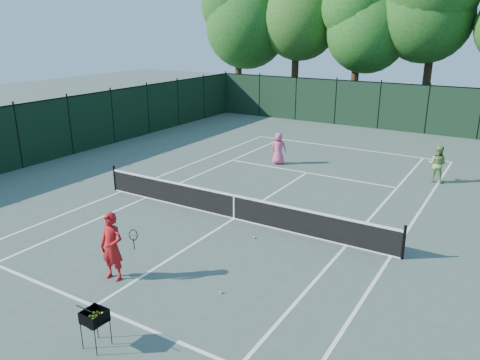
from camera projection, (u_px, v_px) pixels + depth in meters
The scene contains 20 objects.
ground at pixel (234, 219), 16.54m from camera, with size 90.00×90.00×0.00m, color #46554B.
sideline_doubles_left at pixel (121, 192), 19.25m from camera, with size 0.10×23.77×0.01m, color white.
sideline_doubles_right at pixel (391, 256), 13.83m from camera, with size 0.10×23.77×0.01m, color white.
sideline_singles_left at pixel (146, 198), 18.58m from camera, with size 0.10×23.77×0.01m, color white.
sideline_singles_right at pixel (346, 245), 14.51m from camera, with size 0.10×23.77×0.01m, color white.
baseline_far at pixel (346, 148), 26.19m from camera, with size 10.97×0.10×0.01m, color white.
service_line_near at pixel (94, 306), 11.35m from camera, with size 8.23×0.10×0.01m, color white.
service_line_far at pixel (307, 173), 21.74m from camera, with size 8.23×0.10×0.01m, color white.
center_service_line at pixel (234, 219), 16.54m from camera, with size 0.10×12.80×0.01m, color white.
tennis_net at pixel (234, 206), 16.39m from camera, with size 11.69×0.09×1.06m.
fence_far at pixel (379, 106), 30.68m from camera, with size 24.00×0.05×3.00m, color black.
fence_left at pixel (18, 138), 22.01m from camera, with size 0.05×36.00×3.00m, color black.
tree_0 at pixel (238, 5), 37.86m from camera, with size 6.40×6.40×13.14m.
tree_2 at pixel (360, 8), 33.30m from camera, with size 6.00×6.00×12.40m.
coach at pixel (112, 247), 12.33m from camera, with size 0.92×0.72×1.89m.
player_pink at pixel (279, 148), 22.92m from camera, with size 0.89×0.73×1.57m.
player_green at pixel (437, 164), 20.26m from camera, with size 0.82×0.66×1.62m.
ball_hopper at pixel (94, 317), 9.71m from camera, with size 0.50×0.50×0.88m.
loose_ball_near_cart at pixel (221, 292), 11.90m from camera, with size 0.07×0.07×0.07m, color #CBD12A.
loose_ball_midcourt at pixel (254, 238), 14.98m from camera, with size 0.07×0.07×0.07m, color #B2CA29.
Camera 1 is at (8.13, -12.95, 6.47)m, focal length 35.00 mm.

